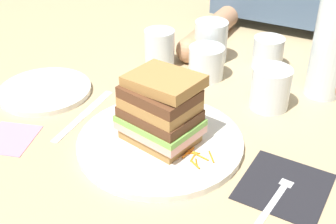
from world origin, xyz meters
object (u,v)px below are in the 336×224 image
Objects in this scene: juice_glass at (270,91)px; napkin_pink at (10,138)px; knife at (82,116)px; empty_tumbler_2 at (211,41)px; empty_tumbler_0 at (160,49)px; water_bottle at (334,33)px; napkin_dark at (284,186)px; empty_tumbler_1 at (268,53)px; empty_tumbler_3 at (206,62)px; side_plate at (45,91)px; main_plate at (160,142)px; sandwich at (160,110)px; fork at (279,193)px.

juice_glass is 0.51m from napkin_pink.
empty_tumbler_2 is at bearing 71.01° from knife.
knife is at bearing -96.41° from empty_tumbler_0.
water_bottle is at bearing -8.40° from empty_tumbler_2.
empty_tumbler_0 is 0.13m from empty_tumbler_2.
napkin_dark is 0.46× the size of water_bottle.
water_bottle reaches higher than empty_tumbler_2.
water_bottle reaches higher than empty_tumbler_1.
empty_tumbler_2 reaches higher than napkin_dark.
juice_glass is 0.17m from empty_tumbler_3.
side_plate is at bearing 163.03° from knife.
main_plate is at bearing -61.15° from empty_tumbler_0.
sandwich reaches higher than knife.
empty_tumbler_2 is (-0.19, 0.14, 0.01)m from juice_glass.
water_bottle reaches higher than empty_tumbler_0.
knife is at bearing -119.11° from empty_tumbler_3.
empty_tumbler_1 is 0.51m from side_plate.
side_plate reaches higher than napkin_pink.
main_plate is 0.26m from juice_glass.
fork is 0.48m from napkin_pink.
main_plate is 3.28× the size of empty_tumbler_0.
empty_tumbler_2 is at bearing 107.11° from empty_tumbler_3.
fork is at bearing -53.93° from empty_tumbler_2.
empty_tumbler_3 is at bearing 60.89° from knife.
juice_glass is 1.16× the size of empty_tumbler_1.
fork is at bearing -8.04° from side_plate.
empty_tumbler_0 is at bearing -172.59° from water_bottle.
main_plate is 3.75× the size of empty_tumbler_3.
empty_tumbler_2 reaches higher than side_plate.
empty_tumbler_1 is (-0.15, 0.42, 0.03)m from fork.
empty_tumbler_3 is (-0.26, 0.30, 0.03)m from fork.
knife is 0.66× the size of water_bottle.
juice_glass is at bearing -129.18° from water_bottle.
napkin_pink is (-0.47, -0.43, -0.14)m from water_bottle.
empty_tumbler_1 is 0.93× the size of empty_tumbler_3.
main_plate is at bearing -100.87° from empty_tumbler_1.
empty_tumbler_2 is 0.09m from empty_tumbler_3.
sandwich is 1.57× the size of napkin_pink.
empty_tumbler_0 reaches higher than napkin_pink.
napkin_dark is 1.62× the size of juice_glass.
empty_tumbler_2 reaches higher than fork.
sandwich is at bearing 172.86° from fork.
sandwich is 0.29m from napkin_pink.
empty_tumbler_2 reaches higher than main_plate.
knife is (-0.40, 0.04, -0.00)m from fork.
empty_tumbler_0 is (0.03, 0.26, 0.04)m from knife.
empty_tumbler_1 is at bearing 46.85° from empty_tumbler_3.
water_bottle is (0.40, 0.31, 0.14)m from knife.
napkin_dark is 0.47m from empty_tumbler_0.
juice_glass is at bearing 113.12° from napkin_dark.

